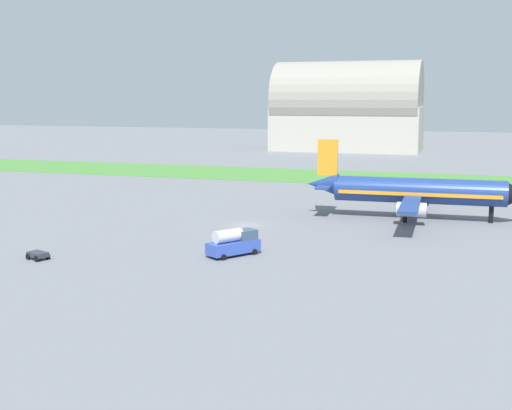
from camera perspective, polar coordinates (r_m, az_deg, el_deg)
name	(u,v)px	position (r m, az deg, el deg)	size (l,w,h in m)	color
ground_plane	(248,225)	(98.76, -0.73, -1.72)	(600.00, 600.00, 0.00)	slate
grass_taxiway_strip	(334,177)	(160.45, 6.71, 2.42)	(360.00, 28.00, 0.08)	#478438
airplane_midfield_jet	(414,191)	(105.72, 13.41, 1.16)	(33.74, 34.42, 12.17)	navy
fuel_truck_near_gate	(234,243)	(79.47, -1.90, -3.23)	(5.65, 6.72, 3.29)	#334FB2
baggage_cart_midfield	(38,255)	(81.74, -18.19, -4.07)	(2.85, 2.48, 0.90)	#2D333D
hangar_distant	(347,110)	(242.04, 7.84, 8.08)	(52.02, 27.04, 31.63)	#B2AD9E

